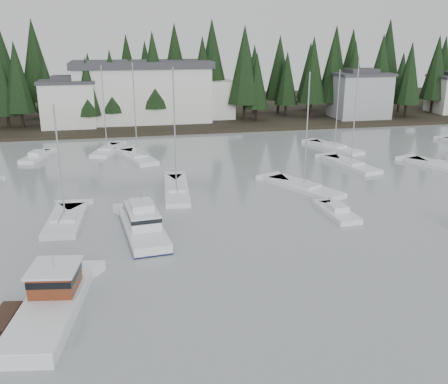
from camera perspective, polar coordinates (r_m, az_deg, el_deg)
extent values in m
cube|color=black|center=(110.35, -6.85, 9.19)|extent=(240.00, 54.00, 1.00)
cube|color=silver|center=(91.99, -17.31, 9.47)|extent=(9.00, 7.00, 7.50)
cube|color=#38383D|center=(91.55, -17.54, 11.94)|extent=(9.54, 7.42, 0.50)
cube|color=#38383D|center=(91.49, -17.58, 12.32)|extent=(4.95, 3.85, 0.80)
cube|color=#999EA0|center=(101.14, 15.22, 10.49)|extent=(10.00, 8.00, 8.00)
cube|color=#38383D|center=(100.73, 15.42, 12.88)|extent=(10.60, 8.48, 0.50)
cube|color=#38383D|center=(100.68, 15.45, 13.22)|extent=(5.50, 4.40, 0.80)
cube|color=silver|center=(94.47, -9.22, 11.01)|extent=(24.00, 10.00, 10.00)
cube|color=#38383D|center=(94.00, -9.39, 14.21)|extent=(25.00, 11.00, 1.20)
cube|color=silver|center=(97.88, -2.09, 10.57)|extent=(10.00, 8.00, 7.00)
cube|color=white|center=(32.62, -19.36, -13.33)|extent=(4.70, 10.10, 1.40)
cube|color=white|center=(32.25, -19.50, -12.18)|extent=(4.60, 9.90, 0.13)
cube|color=#4A230E|center=(33.53, -18.72, -9.42)|extent=(3.07, 3.29, 1.51)
cube|color=white|center=(33.18, -18.86, -8.17)|extent=(3.45, 3.72, 0.13)
cube|color=black|center=(33.40, -18.77, -8.96)|extent=(3.14, 3.35, 0.43)
cylinder|color=#A5A8AD|center=(32.80, -19.02, -6.73)|extent=(0.08, 0.08, 1.73)
cube|color=black|center=(33.57, -23.87, -13.29)|extent=(1.81, 3.61, 0.59)
cube|color=white|center=(43.19, -9.16, -4.57)|extent=(4.03, 9.97, 1.41)
cube|color=black|center=(43.23, -9.15, -4.70)|extent=(4.07, 10.03, 0.19)
cube|color=white|center=(43.14, -9.35, -2.65)|extent=(2.99, 5.28, 1.28)
cube|color=black|center=(43.04, -9.37, -2.27)|extent=(3.06, 5.34, 0.35)
cube|color=white|center=(42.83, -9.41, -1.49)|extent=(2.06, 2.70, 0.57)
cylinder|color=#A5A8AD|center=(42.61, -9.46, -0.60)|extent=(0.10, 0.10, 0.97)
cube|color=white|center=(47.27, -17.64, -3.41)|extent=(3.49, 8.33, 1.05)
cube|color=white|center=(47.05, -17.71, -2.68)|extent=(2.25, 2.90, 0.30)
cylinder|color=#A5A8AD|center=(45.62, -18.29, 3.17)|extent=(0.14, 0.14, 10.15)
cube|color=white|center=(65.85, 14.27, 2.83)|extent=(4.57, 9.58, 1.05)
cube|color=white|center=(65.69, 14.32, 3.38)|extent=(2.52, 3.46, 0.30)
cylinder|color=#A5A8AD|center=(64.43, 14.77, 9.03)|extent=(0.14, 0.14, 13.36)
cube|color=white|center=(68.54, 23.96, 2.41)|extent=(6.27, 10.47, 1.05)
cube|color=white|center=(68.39, 24.02, 2.93)|extent=(3.08, 3.92, 0.30)
cube|color=white|center=(68.72, -9.85, 3.74)|extent=(5.41, 9.78, 1.05)
cube|color=white|center=(68.56, -9.88, 4.27)|extent=(2.77, 3.62, 0.30)
cylinder|color=#A5A8AD|center=(67.43, -10.15, 9.20)|extent=(0.14, 0.14, 12.18)
cube|color=white|center=(53.84, -5.44, -0.02)|extent=(3.29, 10.77, 1.05)
cube|color=white|center=(53.65, -5.46, 0.63)|extent=(2.01, 3.73, 0.30)
cylinder|color=#A5A8AD|center=(52.16, -5.66, 7.12)|extent=(0.14, 0.14, 12.58)
cube|color=white|center=(55.18, 9.11, 0.27)|extent=(6.73, 9.89, 1.05)
cube|color=white|center=(54.99, 9.15, 0.91)|extent=(3.22, 3.81, 0.30)
cylinder|color=#A5A8AD|center=(53.58, 9.46, 6.95)|extent=(0.14, 0.14, 12.04)
cube|color=white|center=(75.15, 12.51, 4.79)|extent=(5.57, 10.00, 1.05)
cube|color=white|center=(75.01, 12.55, 5.27)|extent=(2.73, 3.70, 0.30)
cylinder|color=#A5A8AD|center=(74.07, 12.83, 9.29)|extent=(0.14, 0.14, 10.89)
cube|color=white|center=(73.54, -13.19, 4.46)|extent=(4.75, 8.51, 1.05)
cube|color=white|center=(73.40, -13.23, 4.95)|extent=(2.49, 3.16, 0.30)
cylinder|color=#A5A8AD|center=(72.38, -13.55, 9.34)|extent=(0.14, 0.14, 11.62)
cube|color=white|center=(48.13, 12.81, -2.51)|extent=(2.46, 5.83, 0.90)
cube|color=white|center=(47.90, 12.87, -1.73)|extent=(1.58, 1.90, 0.55)
cube|color=white|center=(72.54, -20.57, 3.66)|extent=(4.04, 7.24, 0.90)
cube|color=white|center=(72.39, -20.63, 4.20)|extent=(2.05, 2.54, 0.55)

